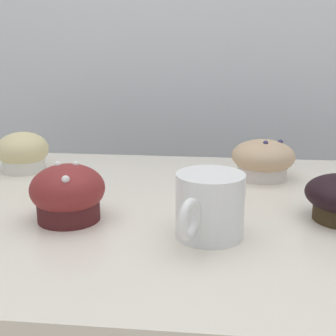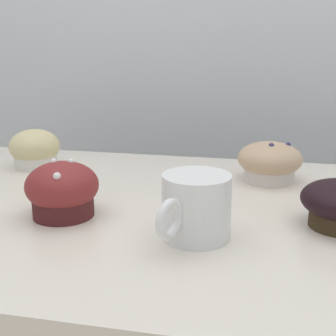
% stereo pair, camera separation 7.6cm
% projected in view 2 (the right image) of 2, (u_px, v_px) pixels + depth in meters
% --- Properties ---
extents(wall_back, '(3.20, 0.10, 1.80)m').
position_uv_depth(wall_back, '(219.00, 141.00, 1.30)').
color(wall_back, silver).
rests_on(wall_back, ground).
extents(muffin_back_left, '(0.10, 0.10, 0.08)m').
position_uv_depth(muffin_back_left, '(35.00, 149.00, 0.95)').
color(muffin_back_left, silver).
rests_on(muffin_back_left, display_counter).
extents(muffin_back_right, '(0.12, 0.12, 0.08)m').
position_uv_depth(muffin_back_right, '(270.00, 162.00, 0.85)').
color(muffin_back_right, silver).
rests_on(muffin_back_right, display_counter).
extents(muffin_front_left, '(0.11, 0.11, 0.09)m').
position_uv_depth(muffin_front_left, '(62.00, 190.00, 0.68)').
color(muffin_front_left, '#4A1B1C').
rests_on(muffin_front_left, display_counter).
extents(coffee_cup, '(0.09, 0.13, 0.09)m').
position_uv_depth(coffee_cup, '(196.00, 206.00, 0.60)').
color(coffee_cup, white).
rests_on(coffee_cup, display_counter).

